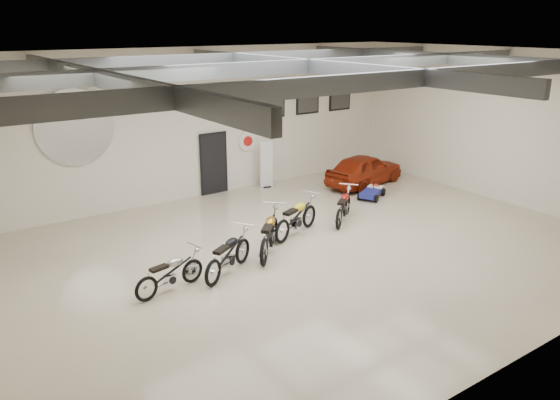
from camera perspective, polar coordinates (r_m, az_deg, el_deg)
floor at (r=14.41m, az=2.75°, el=-5.38°), size 16.00×12.00×0.01m
ceiling at (r=13.25m, az=3.08°, el=14.89°), size 16.00×12.00×0.01m
back_wall at (r=18.62m, az=-8.57°, el=7.87°), size 16.00×0.02×5.00m
right_wall at (r=19.48m, az=22.02°, el=7.21°), size 0.02×12.00×5.00m
ceiling_beams at (r=13.26m, az=3.06°, el=13.81°), size 15.80×11.80×0.32m
door at (r=19.10m, az=-6.96°, el=3.74°), size 0.92×0.08×2.10m
logo_plaque at (r=17.15m, az=-20.64°, el=7.08°), size 2.30×0.06×1.16m
poster_left at (r=19.99m, az=-0.78°, el=10.49°), size 1.05×0.08×1.35m
poster_mid at (r=20.92m, az=2.91°, el=10.81°), size 1.05×0.08×1.35m
poster_right at (r=21.93m, az=6.28°, el=11.06°), size 1.05×0.08×1.35m
oil_sign at (r=19.63m, az=-3.42°, el=6.18°), size 0.72×0.10×0.72m
banner_stand at (r=19.71m, az=-1.43°, el=3.81°), size 0.51×0.29×1.76m
motorcycle_silver at (r=12.41m, az=-11.45°, el=-7.45°), size 1.83×0.89×0.92m
motorcycle_black at (r=13.02m, az=-5.44°, el=-5.64°), size 2.01×1.51×1.03m
motorcycle_gold at (r=14.08m, az=-1.13°, el=-3.46°), size 1.99×2.03×1.13m
motorcycle_yellow at (r=15.31m, az=1.70°, el=-1.76°), size 2.16×1.37×1.08m
motorcycle_red at (r=16.44m, az=6.65°, el=-0.62°), size 1.87×1.63×0.99m
go_kart at (r=19.01m, az=9.69°, el=1.10°), size 1.63×1.30×0.54m
vintage_car at (r=20.34m, az=8.82°, el=3.18°), size 2.03×3.63×1.17m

